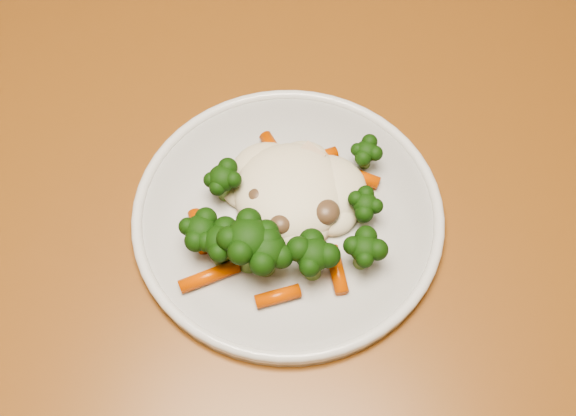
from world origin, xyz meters
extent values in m
plane|color=brown|center=(0.00, 0.00, 0.00)|extent=(3.00, 3.00, 0.00)
cube|color=brown|center=(0.03, -0.07, 0.73)|extent=(1.56, 1.34, 0.04)
cylinder|color=silver|center=(0.12, -0.14, 0.76)|extent=(0.28, 0.28, 0.01)
ellipsoid|color=#F8EAC6|center=(0.12, -0.12, 0.79)|extent=(0.12, 0.11, 0.05)
ellipsoid|color=black|center=(0.05, -0.19, 0.78)|extent=(0.04, 0.04, 0.04)
ellipsoid|color=black|center=(0.11, -0.20, 0.79)|extent=(0.05, 0.05, 0.05)
ellipsoid|color=black|center=(0.15, -0.19, 0.78)|extent=(0.05, 0.05, 0.04)
ellipsoid|color=black|center=(0.19, -0.18, 0.78)|extent=(0.04, 0.04, 0.04)
ellipsoid|color=black|center=(0.18, -0.13, 0.78)|extent=(0.04, 0.04, 0.03)
ellipsoid|color=black|center=(0.18, -0.08, 0.78)|extent=(0.03, 0.03, 0.03)
ellipsoid|color=black|center=(0.06, -0.13, 0.78)|extent=(0.04, 0.04, 0.04)
ellipsoid|color=black|center=(0.07, -0.20, 0.78)|extent=(0.05, 0.05, 0.04)
ellipsoid|color=black|center=(0.09, -0.19, 0.79)|extent=(0.06, 0.06, 0.05)
cylinder|color=#EA5605|center=(0.10, -0.08, 0.77)|extent=(0.04, 0.05, 0.01)
cylinder|color=#EA5605|center=(0.13, -0.08, 0.77)|extent=(0.04, 0.03, 0.01)
cylinder|color=#EA5605|center=(0.17, -0.09, 0.77)|extent=(0.05, 0.02, 0.01)
cylinder|color=#EA5605|center=(0.04, -0.18, 0.77)|extent=(0.03, 0.04, 0.01)
cylinder|color=#EA5605|center=(0.06, -0.22, 0.77)|extent=(0.05, 0.04, 0.01)
cylinder|color=#EA5605|center=(0.12, -0.22, 0.77)|extent=(0.04, 0.03, 0.01)
cylinder|color=#EA5605|center=(0.17, -0.19, 0.77)|extent=(0.03, 0.04, 0.01)
cylinder|color=#EA5605|center=(0.13, -0.13, 0.78)|extent=(0.02, 0.04, 0.01)
ellipsoid|color=brown|center=(0.13, -0.12, 0.78)|extent=(0.03, 0.03, 0.02)
ellipsoid|color=brown|center=(0.15, -0.14, 0.78)|extent=(0.02, 0.02, 0.02)
ellipsoid|color=brown|center=(0.09, -0.14, 0.78)|extent=(0.02, 0.02, 0.02)
ellipsoid|color=brown|center=(0.11, -0.16, 0.78)|extent=(0.02, 0.02, 0.01)
ellipsoid|color=brown|center=(0.12, -0.12, 0.78)|extent=(0.03, 0.03, 0.02)
cube|color=#CFAF8A|center=(0.11, -0.10, 0.78)|extent=(0.02, 0.02, 0.01)
cube|color=#CFAF8A|center=(0.13, -0.09, 0.78)|extent=(0.03, 0.02, 0.01)
camera|label=1|loc=(0.18, -0.46, 1.32)|focal=45.00mm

